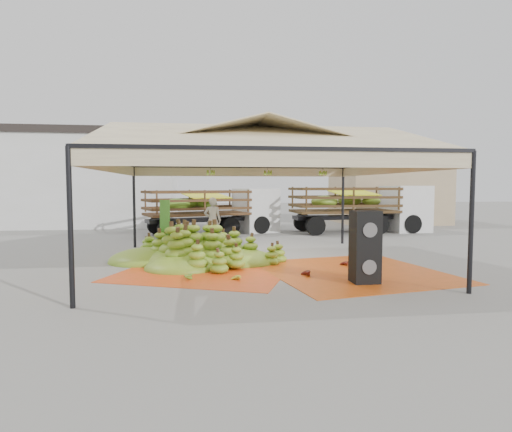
{
  "coord_description": "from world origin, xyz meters",
  "views": [
    {
      "loc": [
        -1.67,
        -12.21,
        2.27
      ],
      "look_at": [
        0.2,
        1.5,
        1.3
      ],
      "focal_mm": 30.0,
      "sensor_mm": 36.0,
      "label": 1
    }
  ],
  "objects": [
    {
      "name": "building_tan",
      "position": [
        10.0,
        13.0,
        2.07
      ],
      "size": [
        6.3,
        5.3,
        4.1
      ],
      "color": "tan",
      "rests_on": "ground"
    },
    {
      "name": "speaker_stack",
      "position": [
        2.19,
        -2.75,
        0.85
      ],
      "size": [
        0.62,
        0.54,
        1.7
      ],
      "rotation": [
        0.0,
        0.0,
        -0.0
      ],
      "color": "black",
      "rests_on": "ground"
    },
    {
      "name": "tarp_right",
      "position": [
        2.4,
        -1.49,
        0.01
      ],
      "size": [
        5.12,
        5.29,
        0.01
      ],
      "primitive_type": "cube",
      "rotation": [
        0.0,
        0.0,
        0.18
      ],
      "color": "#C84C12",
      "rests_on": "ground"
    },
    {
      "name": "tarp_left",
      "position": [
        -1.45,
        -0.77,
        0.01
      ],
      "size": [
        5.47,
        5.36,
        0.01
      ],
      "primitive_type": "cube",
      "rotation": [
        0.0,
        0.0,
        -0.38
      ],
      "color": "#E73F15",
      "rests_on": "ground"
    },
    {
      "name": "hand_yellow_b",
      "position": [
        -0.82,
        -2.13,
        0.09
      ],
      "size": [
        0.51,
        0.5,
        0.18
      ],
      "primitive_type": "ellipsoid",
      "rotation": [
        0.0,
        0.0,
        0.71
      ],
      "color": "gold",
      "rests_on": "ground"
    },
    {
      "name": "vendor",
      "position": [
        -1.1,
        4.5,
        0.92
      ],
      "size": [
        0.72,
        0.52,
        1.84
      ],
      "primitive_type": "imported",
      "rotation": [
        0.0,
        0.0,
        3.02
      ],
      "color": "gray",
      "rests_on": "ground"
    },
    {
      "name": "truck_right",
      "position": [
        6.54,
        7.98,
        1.41
      ],
      "size": [
        6.78,
        2.66,
        2.29
      ],
      "rotation": [
        0.0,
        0.0,
        0.06
      ],
      "color": "#452C17",
      "rests_on": "ground"
    },
    {
      "name": "banana_leaves",
      "position": [
        -2.82,
        0.96,
        0.0
      ],
      "size": [
        0.96,
        1.36,
        3.7
      ],
      "primitive_type": null,
      "color": "#316E1D",
      "rests_on": "ground"
    },
    {
      "name": "hand_yellow_a",
      "position": [
        2.19,
        -2.81,
        0.09
      ],
      "size": [
        0.43,
        0.37,
        0.18
      ],
      "primitive_type": "ellipsoid",
      "rotation": [
        0.0,
        0.0,
        -0.12
      ],
      "color": "gold",
      "rests_on": "ground"
    },
    {
      "name": "hand_green",
      "position": [
        -2.0,
        -1.82,
        0.1
      ],
      "size": [
        0.51,
        0.43,
        0.21
      ],
      "primitive_type": "ellipsoid",
      "rotation": [
        0.0,
        0.0,
        -0.13
      ],
      "color": "#457819",
      "rests_on": "ground"
    },
    {
      "name": "hand_red_b",
      "position": [
        2.39,
        -0.63,
        0.1
      ],
      "size": [
        0.49,
        0.43,
        0.19
      ],
      "primitive_type": "ellipsoid",
      "rotation": [
        0.0,
        0.0,
        0.23
      ],
      "color": "maroon",
      "rests_on": "ground"
    },
    {
      "name": "canopy_tent",
      "position": [
        0.0,
        0.0,
        3.3
      ],
      "size": [
        8.1,
        8.1,
        4.0
      ],
      "color": "black",
      "rests_on": "ground"
    },
    {
      "name": "ground",
      "position": [
        0.0,
        0.0,
        0.0
      ],
      "size": [
        90.0,
        90.0,
        0.0
      ],
      "primitive_type": "plane",
      "color": "slate",
      "rests_on": "ground"
    },
    {
      "name": "banana_heap",
      "position": [
        -1.74,
        0.54,
        0.56
      ],
      "size": [
        5.48,
        4.61,
        1.12
      ],
      "primitive_type": "ellipsoid",
      "rotation": [
        0.0,
        0.0,
        0.06
      ],
      "color": "#537819",
      "rests_on": "ground"
    },
    {
      "name": "truck_left",
      "position": [
        -0.73,
        8.24,
        1.32
      ],
      "size": [
        6.6,
        4.08,
        2.14
      ],
      "rotation": [
        0.0,
        0.0,
        0.34
      ],
      "color": "#4F301A",
      "rests_on": "ground"
    },
    {
      "name": "hand_red_a",
      "position": [
        0.94,
        -1.83,
        0.11
      ],
      "size": [
        0.52,
        0.44,
        0.21
      ],
      "primitive_type": "ellipsoid",
      "rotation": [
        0.0,
        0.0,
        0.13
      ],
      "color": "#5A1814",
      "rests_on": "ground"
    },
    {
      "name": "hanging_bunches",
      "position": [
        0.16,
        -1.05,
        2.62
      ],
      "size": [
        3.24,
        0.24,
        0.2
      ],
      "color": "#52851B",
      "rests_on": "ground"
    },
    {
      "name": "building_white",
      "position": [
        -10.0,
        14.0,
        2.71
      ],
      "size": [
        14.3,
        6.3,
        5.4
      ],
      "color": "silver",
      "rests_on": "ground"
    }
  ]
}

